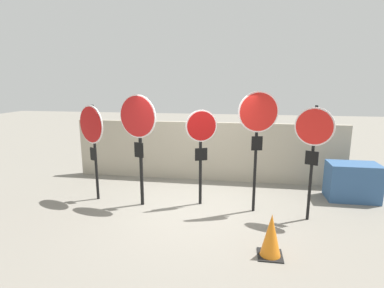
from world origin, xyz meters
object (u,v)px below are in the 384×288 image
stop_sign_0 (92,132)px  stop_sign_3 (258,123)px  traffic_cone_0 (271,236)px  stop_sign_1 (138,127)px  storage_crate (352,182)px  stop_sign_4 (314,137)px  stop_sign_2 (201,138)px

stop_sign_0 → stop_sign_3: (3.71, -0.11, 0.28)m
traffic_cone_0 → stop_sign_0: bearing=155.3°
stop_sign_1 → storage_crate: stop_sign_1 is taller
stop_sign_1 → stop_sign_0: bearing=-169.7°
stop_sign_1 → stop_sign_4: size_ratio=1.08×
stop_sign_3 → stop_sign_4: 1.10m
stop_sign_2 → traffic_cone_0: stop_sign_2 is taller
stop_sign_3 → traffic_cone_0: (0.19, -1.68, -1.58)m
storage_crate → stop_sign_1: bearing=-167.0°
stop_sign_4 → storage_crate: (1.28, 1.32, -1.28)m
stop_sign_2 → storage_crate: size_ratio=1.91×
stop_sign_2 → stop_sign_3: stop_sign_3 is taller
stop_sign_2 → stop_sign_3: size_ratio=0.84×
stop_sign_0 → stop_sign_3: 3.72m
stop_sign_1 → stop_sign_4: (3.59, -0.19, -0.09)m
stop_sign_2 → stop_sign_3: 1.26m
stop_sign_2 → stop_sign_1: bearing=168.7°
stop_sign_3 → storage_crate: 2.96m
stop_sign_0 → stop_sign_4: (4.76, -0.35, 0.07)m
stop_sign_2 → stop_sign_4: (2.24, -0.45, 0.15)m
stop_sign_2 → stop_sign_0: bearing=160.0°
stop_sign_1 → stop_sign_3: size_ratio=0.97×
stop_sign_0 → stop_sign_4: size_ratio=0.97×
stop_sign_4 → storage_crate: 2.24m
stop_sign_3 → storage_crate: bearing=10.5°
stop_sign_4 → stop_sign_1: bearing=-158.5°
stop_sign_1 → storage_crate: (4.86, 1.13, -1.36)m
stop_sign_4 → storage_crate: stop_sign_4 is taller
stop_sign_0 → stop_sign_4: stop_sign_4 is taller
stop_sign_0 → storage_crate: 6.23m
stop_sign_1 → stop_sign_4: stop_sign_1 is taller
stop_sign_2 → stop_sign_3: bearing=-31.9°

